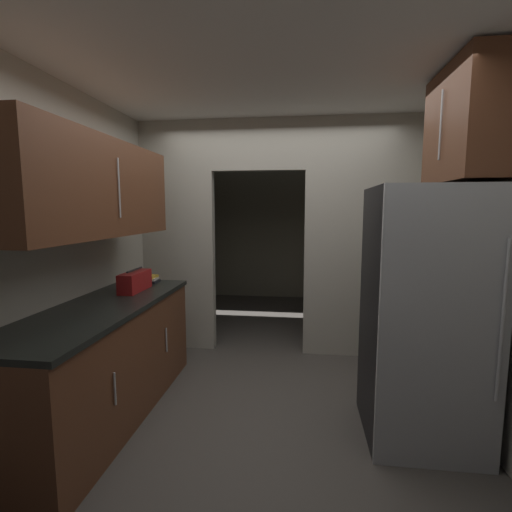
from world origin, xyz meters
The scene contains 11 objects.
ground centered at (0.00, 0.00, 0.00)m, with size 20.00×20.00×0.00m, color #47423D.
kitchen_overhead_slab centered at (0.00, 0.41, 2.64)m, with size 3.54×6.76×0.06m, color silver.
kitchen_partition centered at (0.08, 1.38, 1.40)m, with size 3.14×0.12×2.61m.
adjoining_room_shell centered at (0.00, 3.24, 1.31)m, with size 3.14×2.78×2.61m.
kitchen_flank_left centered at (-1.62, -0.56, 1.31)m, with size 0.10×3.88×2.61m, color #ADA899.
refrigerator centered at (1.13, -0.11, 0.89)m, with size 0.75×0.80×1.78m.
lower_cabinet_run centered at (-1.24, -0.18, 0.45)m, with size 0.67×2.08×0.90m.
upper_cabinet_counterside centered at (-1.24, -0.18, 1.79)m, with size 0.36×1.87×0.72m.
upper_cabinet_fridgeside centered at (1.39, -0.01, 2.20)m, with size 0.36×0.83×0.78m.
boombox centered at (-1.21, 0.33, 0.99)m, with size 0.15×0.41×0.20m.
book_stack centered at (-1.21, 0.72, 0.94)m, with size 0.13×0.17×0.07m.
Camera 1 is at (0.29, -2.78, 1.63)m, focal length 26.06 mm.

